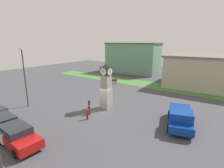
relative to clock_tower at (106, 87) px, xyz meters
The scene contains 13 objects.
ground_plane 2.84m from the clock_tower, 108.73° to the right, with size 80.76×80.76×0.00m, color #424247.
clock_tower is the anchor object (origin of this frame).
bollard_near_tower 2.96m from the clock_tower, 135.23° to the right, with size 0.25×0.25×1.09m.
bollard_mid_row 3.44m from the clock_tower, 95.79° to the right, with size 0.31×0.31×1.08m.
bollard_far_row 4.31m from the clock_tower, 83.57° to the right, with size 0.23×0.23×1.11m.
car_near_tower 10.88m from the clock_tower, 108.56° to the right, with size 4.48×2.19×1.61m.
car_by_building 10.47m from the clock_tower, 94.15° to the right, with size 4.59×2.13×1.53m.
pickup_truck 8.76m from the clock_tower, ahead, with size 3.54×5.68×1.85m.
bench 12.61m from the clock_tower, 122.14° to the left, with size 1.60×1.37×0.90m.
street_lamp_near_road 9.94m from the clock_tower, 146.90° to the right, with size 0.50×0.24×7.22m.
warehouse_blue_far 25.58m from the clock_tower, 112.46° to the left, with size 13.65×7.09×7.60m.
storefront_low_left 21.99m from the clock_tower, 61.31° to the left, with size 18.90×12.59×5.61m.
grass_verge_far 14.10m from the clock_tower, 90.01° to the left, with size 48.46×4.98×0.04m, color #477A38.
Camera 1 is at (12.70, -14.86, 7.90)m, focal length 28.00 mm.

